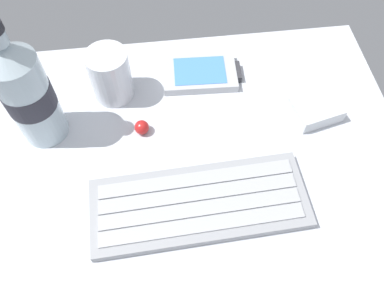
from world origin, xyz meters
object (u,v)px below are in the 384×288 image
(handheld_device, at_px, (201,74))
(water_bottle, at_px, (27,92))
(keyboard, at_px, (196,204))
(trackball_mouse, at_px, (142,127))
(charger_block, at_px, (316,109))
(juice_cup, at_px, (111,77))

(handheld_device, distance_m, water_bottle, 0.27)
(keyboard, distance_m, handheld_device, 0.23)
(trackball_mouse, bearing_deg, charger_block, 0.13)
(keyboard, xyz_separation_m, trackball_mouse, (-0.07, 0.13, 0.00))
(handheld_device, distance_m, juice_cup, 0.15)
(water_bottle, bearing_deg, trackball_mouse, -7.78)
(keyboard, distance_m, water_bottle, 0.27)
(keyboard, bearing_deg, water_bottle, 144.36)
(keyboard, xyz_separation_m, juice_cup, (-0.11, 0.21, 0.03))
(water_bottle, xyz_separation_m, trackball_mouse, (0.14, -0.02, -0.08))
(charger_block, xyz_separation_m, trackball_mouse, (-0.27, -0.00, -0.00))
(handheld_device, xyz_separation_m, water_bottle, (-0.25, -0.08, 0.08))
(charger_block, bearing_deg, trackball_mouse, -179.87)
(juice_cup, distance_m, charger_block, 0.32)
(keyboard, relative_size, handheld_device, 2.25)
(juice_cup, bearing_deg, trackball_mouse, -63.38)
(juice_cup, distance_m, water_bottle, 0.13)
(charger_block, bearing_deg, keyboard, -146.95)
(handheld_device, bearing_deg, keyboard, -98.95)
(handheld_device, relative_size, charger_block, 1.87)
(juice_cup, height_order, trackball_mouse, juice_cup)
(handheld_device, bearing_deg, juice_cup, -172.83)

